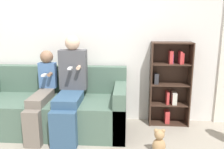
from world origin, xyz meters
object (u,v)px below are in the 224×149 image
Objects in this scene: adult_seated at (70,85)px; child_seated at (41,93)px; couch at (53,110)px; teddy_bear at (159,142)px; bookshelf at (170,84)px.

adult_seated is 0.41m from child_seated.
child_seated reaches higher than couch.
child_seated is at bearing 164.34° from teddy_bear.
child_seated is 3.56× the size of teddy_bear.
child_seated is (-0.40, -0.05, -0.11)m from adult_seated.
adult_seated is (0.29, -0.08, 0.40)m from couch.
bookshelf is at bearing 16.06° from adult_seated.
teddy_bear is at bearing -21.22° from couch.
child_seated is 0.91× the size of bookshelf.
bookshelf is (1.83, 0.46, 0.04)m from child_seated.
bookshelf is at bearing 11.05° from couch.
couch is 1.78m from bookshelf.
child_seated is at bearing -172.60° from adult_seated.
bookshelf reaches higher than child_seated.
bookshelf is 1.06m from teddy_bear.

